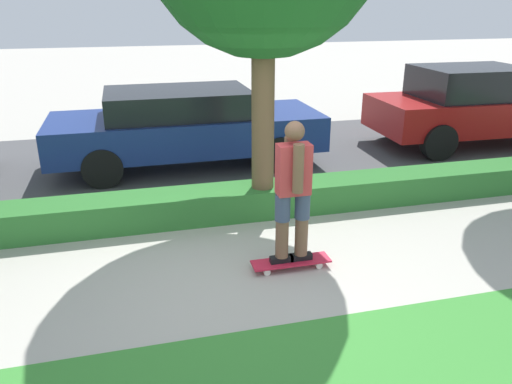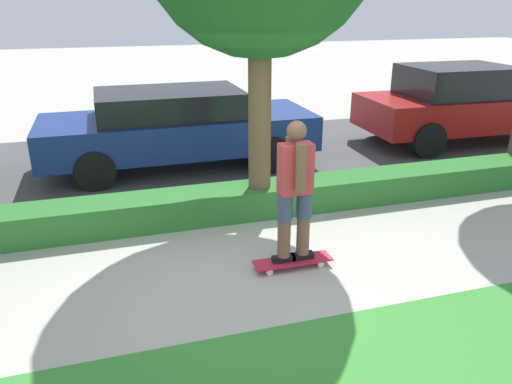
{
  "view_description": "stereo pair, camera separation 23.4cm",
  "coord_description": "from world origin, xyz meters",
  "px_view_note": "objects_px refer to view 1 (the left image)",
  "views": [
    {
      "loc": [
        -1.19,
        -4.71,
        2.84
      ],
      "look_at": [
        0.17,
        0.6,
        0.72
      ],
      "focal_mm": 35.0,
      "sensor_mm": 36.0,
      "label": 1
    },
    {
      "loc": [
        -1.42,
        -4.65,
        2.84
      ],
      "look_at": [
        0.17,
        0.6,
        0.72
      ],
      "focal_mm": 35.0,
      "sensor_mm": 36.0,
      "label": 2
    }
  ],
  "objects_px": {
    "skateboard": "(291,262)",
    "parked_car_middle": "(185,125)",
    "skater_person": "(293,190)",
    "parked_car_rear": "(471,105)"
  },
  "relations": [
    {
      "from": "skateboard",
      "to": "parked_car_middle",
      "type": "bearing_deg",
      "value": 99.34
    },
    {
      "from": "skater_person",
      "to": "parked_car_middle",
      "type": "relative_size",
      "value": 0.33
    },
    {
      "from": "skater_person",
      "to": "skateboard",
      "type": "bearing_deg",
      "value": -1.79
    },
    {
      "from": "parked_car_middle",
      "to": "parked_car_rear",
      "type": "relative_size",
      "value": 1.17
    },
    {
      "from": "parked_car_middle",
      "to": "parked_car_rear",
      "type": "distance_m",
      "value": 5.86
    },
    {
      "from": "skateboard",
      "to": "skater_person",
      "type": "distance_m",
      "value": 0.87
    },
    {
      "from": "skateboard",
      "to": "parked_car_rear",
      "type": "bearing_deg",
      "value": 37.92
    },
    {
      "from": "parked_car_middle",
      "to": "parked_car_rear",
      "type": "xyz_separation_m",
      "value": [
        5.85,
        -0.05,
        0.09
      ]
    },
    {
      "from": "skateboard",
      "to": "skater_person",
      "type": "relative_size",
      "value": 0.56
    },
    {
      "from": "parked_car_rear",
      "to": "parked_car_middle",
      "type": "bearing_deg",
      "value": -178.99
    }
  ]
}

